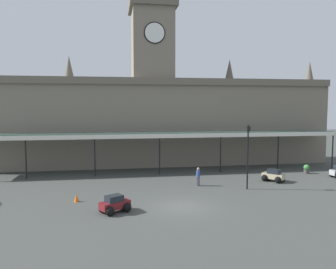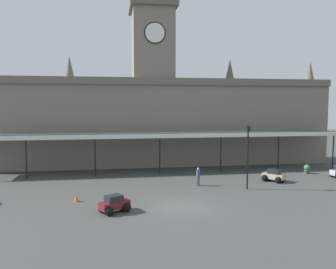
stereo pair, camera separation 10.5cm
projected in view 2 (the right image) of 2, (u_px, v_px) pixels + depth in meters
ground_plane at (182, 207)px, 24.45m from camera, size 140.00×140.00×0.00m
station_building at (153, 115)px, 41.70m from camera, size 43.41×5.73×19.53m
entrance_canopy at (158, 134)px, 36.90m from camera, size 40.23×3.26×4.34m
car_maroon_sedan at (114, 205)px, 23.14m from camera, size 2.25×2.09×1.19m
car_beige_sedan at (274, 176)px, 32.45m from camera, size 2.17×2.24×1.19m
pedestrian_beside_cars at (198, 176)px, 30.72m from camera, size 0.34×0.39×1.67m
victorian_lamppost at (248, 150)px, 29.26m from camera, size 0.30×0.30×5.61m
traffic_cone at (76, 198)px, 25.70m from camera, size 0.40×0.40×0.58m
planter_forecourt_centre at (307, 169)px, 36.26m from camera, size 0.60×0.60×0.96m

